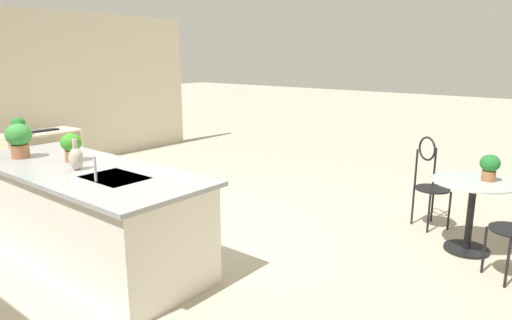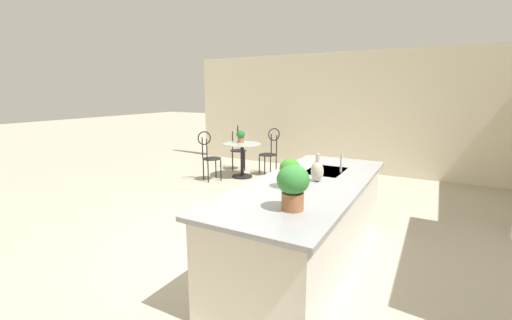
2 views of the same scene
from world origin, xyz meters
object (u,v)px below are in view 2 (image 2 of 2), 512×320
(chair_near_window, at_px, (238,145))
(potted_plant_counter_near, at_px, (290,171))
(vase_on_counter, at_px, (317,171))
(chair_by_island, at_px, (209,153))
(bistro_table, at_px, (242,157))
(chair_toward_desk, at_px, (270,149))
(potted_plant_on_table, at_px, (241,136))
(potted_plant_counter_far, at_px, (293,184))

(chair_near_window, relative_size, potted_plant_counter_near, 3.70)
(potted_plant_counter_near, bearing_deg, vase_on_counter, 156.27)
(chair_near_window, distance_m, chair_by_island, 1.18)
(bistro_table, bearing_deg, potted_plant_counter_near, 37.80)
(chair_near_window, relative_size, chair_toward_desk, 1.00)
(vase_on_counter, bearing_deg, chair_near_window, -137.97)
(chair_by_island, relative_size, potted_plant_on_table, 3.93)
(chair_near_window, bearing_deg, potted_plant_counter_far, 36.42)
(potted_plant_counter_near, bearing_deg, potted_plant_counter_far, 25.20)
(chair_toward_desk, bearing_deg, chair_by_island, -40.09)
(chair_by_island, distance_m, potted_plant_counter_far, 4.48)
(chair_toward_desk, relative_size, potted_plant_on_table, 3.93)
(potted_plant_counter_far, bearing_deg, potted_plant_on_table, -143.69)
(chair_near_window, xyz_separation_m, potted_plant_counter_far, (4.31, 3.18, 0.55))
(chair_by_island, relative_size, chair_toward_desk, 1.00)
(chair_near_window, distance_m, potted_plant_counter_near, 4.79)
(chair_by_island, xyz_separation_m, vase_on_counter, (2.23, 3.05, 0.46))
(potted_plant_on_table, relative_size, potted_plant_counter_near, 0.94)
(bistro_table, xyz_separation_m, potted_plant_counter_near, (3.15, 2.45, 0.63))
(potted_plant_counter_near, bearing_deg, chair_near_window, -142.16)
(vase_on_counter, bearing_deg, potted_plant_on_table, -137.20)
(chair_near_window, bearing_deg, potted_plant_counter_near, 37.84)
(potted_plant_counter_far, bearing_deg, bistro_table, -143.86)
(chair_toward_desk, bearing_deg, potted_plant_on_table, -54.14)
(chair_near_window, xyz_separation_m, chair_by_island, (1.18, 0.02, 0.00))
(potted_plant_on_table, bearing_deg, chair_by_island, -28.20)
(chair_toward_desk, distance_m, potted_plant_on_table, 0.72)
(potted_plant_counter_near, relative_size, potted_plant_counter_far, 0.79)
(bistro_table, relative_size, potted_plant_counter_far, 2.24)
(chair_near_window, bearing_deg, chair_by_island, 1.21)
(chair_toward_desk, distance_m, potted_plant_counter_near, 4.19)
(chair_near_window, height_order, potted_plant_counter_far, potted_plant_counter_far)
(bistro_table, distance_m, chair_toward_desk, 0.66)
(bistro_table, xyz_separation_m, chair_toward_desk, (-0.48, 0.43, 0.13))
(bistro_table, bearing_deg, chair_by_island, -38.61)
(chair_toward_desk, relative_size, vase_on_counter, 3.62)
(chair_toward_desk, height_order, potted_plant_on_table, chair_toward_desk)
(vase_on_counter, bearing_deg, chair_by_island, -126.19)
(chair_by_island, bearing_deg, potted_plant_counter_far, 45.22)
(chair_near_window, height_order, chair_by_island, same)
(potted_plant_on_table, bearing_deg, chair_toward_desk, 125.86)
(potted_plant_counter_near, bearing_deg, chair_by_island, -131.71)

